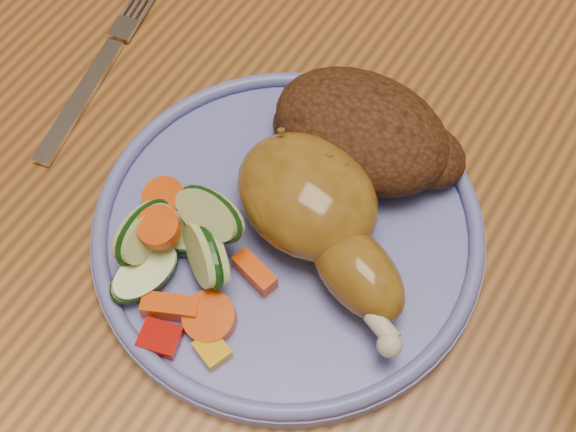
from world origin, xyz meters
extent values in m
plane|color=brown|center=(0.00, 0.00, 0.00)|extent=(4.00, 4.00, 0.00)
cube|color=brown|center=(0.00, 0.00, 0.73)|extent=(0.90, 1.40, 0.04)
cylinder|color=#4C2D16|center=(-0.18, 0.37, 0.21)|extent=(0.04, 0.04, 0.41)
cylinder|color=#6067B7|center=(-0.06, -0.15, 0.76)|extent=(0.25, 0.25, 0.01)
torus|color=#6067B7|center=(-0.06, -0.15, 0.77)|extent=(0.24, 0.24, 0.01)
ellipsoid|color=olive|center=(-0.06, -0.13, 0.79)|extent=(0.11, 0.10, 0.05)
ellipsoid|color=olive|center=(-0.01, -0.16, 0.78)|extent=(0.08, 0.07, 0.04)
sphere|color=beige|center=(0.03, -0.19, 0.78)|extent=(0.01, 0.01, 0.01)
ellipsoid|color=#432410|center=(-0.05, -0.07, 0.78)|extent=(0.12, 0.09, 0.05)
ellipsoid|color=#432410|center=(-0.01, -0.06, 0.78)|extent=(0.06, 0.05, 0.03)
ellipsoid|color=#432410|center=(-0.09, -0.08, 0.77)|extent=(0.05, 0.04, 0.02)
cube|color=#A50A05|center=(-0.08, -0.25, 0.77)|extent=(0.03, 0.02, 0.01)
cube|color=#E5A507|center=(-0.06, -0.24, 0.77)|extent=(0.02, 0.02, 0.01)
cylinder|color=#F94C08|center=(-0.12, -0.20, 0.79)|extent=(0.02, 0.03, 0.01)
cube|color=#F94C08|center=(-0.09, -0.23, 0.77)|extent=(0.04, 0.03, 0.01)
cube|color=#F94C08|center=(-0.06, -0.19, 0.77)|extent=(0.03, 0.02, 0.01)
cylinder|color=#F94C08|center=(-0.14, -0.17, 0.77)|extent=(0.03, 0.03, 0.02)
cylinder|color=#F94C08|center=(-0.07, -0.22, 0.77)|extent=(0.03, 0.03, 0.02)
cylinder|color=#CADD8F|center=(-0.13, -0.21, 0.78)|extent=(0.03, 0.04, 0.04)
cylinder|color=#CADD8F|center=(-0.10, -0.18, 0.79)|extent=(0.05, 0.05, 0.04)
cylinder|color=#CADD8F|center=(-0.09, -0.20, 0.78)|extent=(0.05, 0.05, 0.05)
cylinder|color=#CADD8F|center=(-0.11, -0.19, 0.77)|extent=(0.06, 0.06, 0.02)
cylinder|color=#CADD8F|center=(-0.11, -0.22, 0.77)|extent=(0.05, 0.05, 0.02)
cube|color=silver|center=(-0.24, -0.13, 0.75)|extent=(0.04, 0.11, 0.00)
cube|color=silver|center=(-0.26, -0.07, 0.75)|extent=(0.03, 0.07, 0.00)
camera|label=1|loc=(0.07, -0.35, 1.20)|focal=50.00mm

